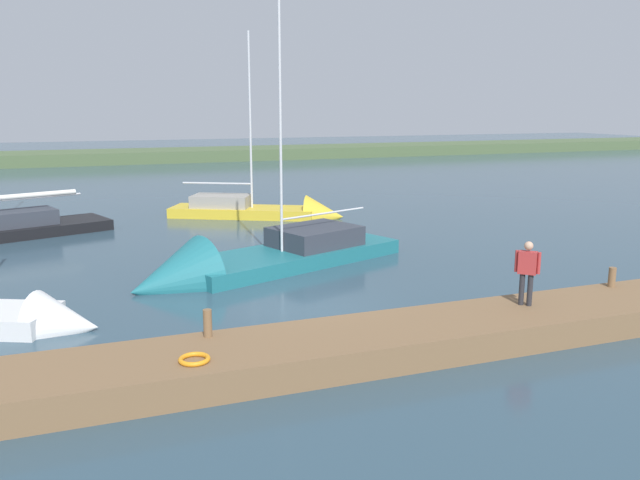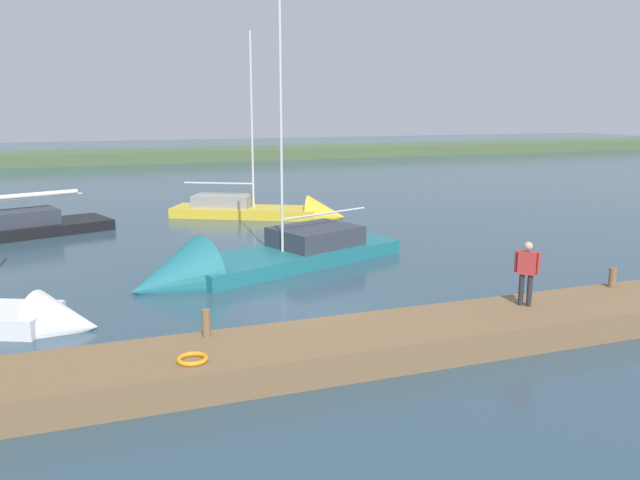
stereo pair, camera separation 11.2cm
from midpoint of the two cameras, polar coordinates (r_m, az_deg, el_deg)
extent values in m
plane|color=#2D4756|center=(19.10, -1.39, -6.00)|extent=(200.00, 200.00, 0.00)
cube|color=#4C603D|center=(72.22, -15.78, 6.76)|extent=(180.00, 8.00, 2.40)
cube|color=brown|center=(15.30, 3.81, -9.25)|extent=(23.58, 2.47, 0.70)
cylinder|color=brown|center=(14.87, -10.20, -7.31)|extent=(0.20, 0.20, 0.64)
cylinder|color=brown|center=(20.41, 24.46, -3.03)|extent=(0.21, 0.21, 0.57)
torus|color=orange|center=(13.63, -11.38, -10.38)|extent=(0.66, 0.66, 0.10)
cube|color=black|center=(32.40, -26.20, 0.36)|extent=(9.30, 5.57, 0.81)
cube|color=#333842|center=(32.39, -25.48, 1.77)|extent=(3.64, 2.78, 0.69)
cylinder|color=silver|center=(32.43, -24.51, 3.43)|extent=(4.35, 1.64, 0.09)
cylinder|color=silver|center=(32.41, -24.53, 3.64)|extent=(3.96, 1.62, 0.24)
cube|color=#1E6B75|center=(24.28, -2.70, -1.84)|extent=(9.32, 5.92, 0.85)
cone|color=#1E6B75|center=(21.55, -13.50, -3.94)|extent=(3.54, 3.71, 2.95)
cube|color=#333842|center=(24.85, -0.60, 0.36)|extent=(3.80, 3.42, 0.73)
cylinder|color=silver|center=(23.32, -3.70, 10.96)|extent=(0.10, 0.10, 9.93)
cylinder|color=silver|center=(25.02, 0.26, 2.39)|extent=(3.99, 1.59, 0.08)
cube|color=gold|center=(34.78, -6.96, 2.27)|extent=(7.89, 5.58, 0.80)
cone|color=gold|center=(33.96, 0.31, 2.13)|extent=(2.81, 2.90, 2.22)
cube|color=gray|center=(34.98, -8.88, 3.47)|extent=(3.54, 3.01, 0.64)
cylinder|color=silver|center=(34.19, -6.34, 10.47)|extent=(0.12, 0.12, 9.10)
cylinder|color=silver|center=(34.92, -9.26, 5.01)|extent=(3.41, 1.86, 0.09)
cone|color=white|center=(18.44, -21.78, -7.16)|extent=(2.34, 2.43, 1.89)
cylinder|color=#28282D|center=(17.67, 18.04, -4.26)|extent=(0.14, 0.14, 0.85)
cylinder|color=#28282D|center=(17.69, 17.37, -4.20)|extent=(0.14, 0.14, 0.85)
cube|color=#B23333|center=(17.50, 17.85, -1.93)|extent=(0.48, 0.48, 0.61)
sphere|color=tan|center=(17.40, 17.95, -0.50)|extent=(0.23, 0.23, 0.23)
cylinder|color=#B23333|center=(17.47, 18.77, -1.97)|extent=(0.09, 0.09, 0.57)
cylinder|color=#B23333|center=(17.53, 16.95, -1.80)|extent=(0.09, 0.09, 0.57)
camera|label=1|loc=(0.06, -90.16, -0.03)|focal=35.88mm
camera|label=2|loc=(0.06, 89.84, 0.03)|focal=35.88mm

